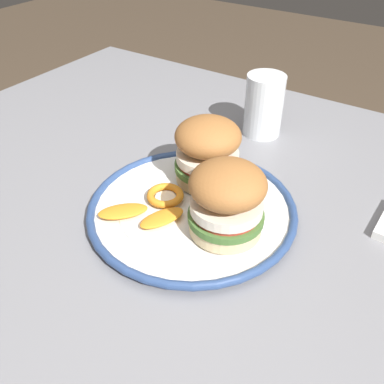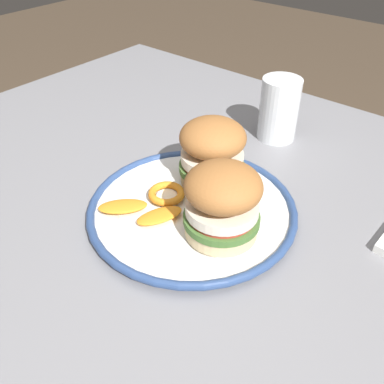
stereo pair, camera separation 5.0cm
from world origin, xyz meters
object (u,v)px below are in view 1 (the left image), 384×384
Objects in this scene: dinner_plate at (192,209)px; sandwich_half_right at (227,199)px; dining_table at (166,272)px; drinking_glass at (265,110)px; sandwich_half_left at (208,150)px.

sandwich_half_right is at bearing -16.23° from dinner_plate.
dining_table is at bearing -119.50° from dinner_plate.
drinking_glass is at bearing 106.08° from sandwich_half_right.
dinner_plate is (0.02, 0.04, 0.11)m from dining_table.
sandwich_half_left reaches higher than dining_table.
dinner_plate is 2.25× the size of sandwich_half_right.
drinking_glass is at bearing 93.87° from dinner_plate.
sandwich_half_left and sandwich_half_right have the same top height.
drinking_glass is at bearing 90.65° from sandwich_half_left.
sandwich_half_right is (0.09, 0.02, 0.17)m from dining_table.
drinking_glass is at bearing 89.21° from dining_table.
sandwich_half_right is at bearing -46.31° from sandwich_half_left.
drinking_glass is (0.00, 0.31, 0.15)m from dining_table.
drinking_glass is (-0.08, 0.29, -0.02)m from sandwich_half_right.
dining_table is 3.84× the size of dinner_plate.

